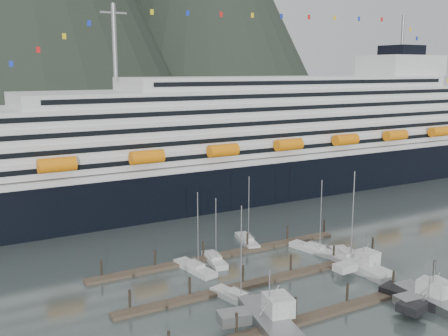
{
  "coord_description": "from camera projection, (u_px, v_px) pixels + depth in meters",
  "views": [
    {
      "loc": [
        -47.77,
        -59.6,
        32.19
      ],
      "look_at": [
        -1.09,
        22.0,
        14.42
      ],
      "focal_mm": 42.0,
      "sensor_mm": 36.0,
      "label": 1
    }
  ],
  "objects": [
    {
      "name": "trawler_b",
      "position": [
        268.0,
        318.0,
        66.66
      ],
      "size": [
        10.09,
        13.05,
        8.16
      ],
      "rotation": [
        0.0,
        0.0,
        1.36
      ],
      "color": "gray",
      "rests_on": "ground"
    },
    {
      "name": "sailboat_h",
      "position": [
        348.0,
        258.0,
        89.38
      ],
      "size": [
        6.02,
        10.6,
        16.29
      ],
      "rotation": [
        0.0,
        0.0,
        1.25
      ],
      "color": "#B1B1B1",
      "rests_on": "ground"
    },
    {
      "name": "sailboat_b",
      "position": [
        237.0,
        298.0,
        73.85
      ],
      "size": [
        4.2,
        9.24,
        14.42
      ],
      "rotation": [
        0.0,
        0.0,
        1.79
      ],
      "color": "#B1B1B1",
      "rests_on": "ground"
    },
    {
      "name": "dock_far",
      "position": [
        222.0,
        255.0,
        91.35
      ],
      "size": [
        48.18,
        2.28,
        3.2
      ],
      "color": "#41362A",
      "rests_on": "ground"
    },
    {
      "name": "sailboat_e",
      "position": [
        195.0,
        268.0,
        84.81
      ],
      "size": [
        3.7,
        9.42,
        13.69
      ],
      "rotation": [
        0.0,
        0.0,
        1.72
      ],
      "color": "#B1B1B1",
      "rests_on": "ground"
    },
    {
      "name": "dock_mid",
      "position": [
        264.0,
        280.0,
        80.26
      ],
      "size": [
        48.18,
        2.28,
        3.2
      ],
      "color": "#41362A",
      "rests_on": "ground"
    },
    {
      "name": "cruise_ship",
      "position": [
        264.0,
        146.0,
        139.39
      ],
      "size": [
        210.0,
        30.4,
        50.3
      ],
      "color": "black",
      "rests_on": "ground"
    },
    {
      "name": "sailboat_g",
      "position": [
        247.0,
        241.0,
        98.44
      ],
      "size": [
        4.56,
        9.43,
        13.37
      ],
      "rotation": [
        0.0,
        0.0,
        1.31
      ],
      "color": "#B1B1B1",
      "rests_on": "ground"
    },
    {
      "name": "sailboat_f",
      "position": [
        215.0,
        260.0,
        88.5
      ],
      "size": [
        3.79,
        8.29,
        11.79
      ],
      "rotation": [
        0.0,
        0.0,
        1.38
      ],
      "color": "#B1B1B1",
      "rests_on": "ground"
    },
    {
      "name": "sailboat_d",
      "position": [
        315.0,
        250.0,
        93.51
      ],
      "size": [
        4.64,
        10.51,
        13.75
      ],
      "rotation": [
        0.0,
        0.0,
        1.8
      ],
      "color": "#B1B1B1",
      "rests_on": "ground"
    },
    {
      "name": "ground",
      "position": [
        301.0,
        283.0,
        80.12
      ],
      "size": [
        1600.0,
        1600.0,
        0.0
      ],
      "primitive_type": "plane",
      "color": "#465351",
      "rests_on": "ground"
    },
    {
      "name": "dock_near",
      "position": [
        319.0,
        314.0,
        69.17
      ],
      "size": [
        48.18,
        2.28,
        3.2
      ],
      "color": "#41362A",
      "rests_on": "ground"
    },
    {
      "name": "trawler_d",
      "position": [
        431.0,
        299.0,
        72.46
      ],
      "size": [
        8.85,
        11.94,
        6.97
      ],
      "rotation": [
        0.0,
        0.0,
        1.5
      ],
      "color": "gray",
      "rests_on": "ground"
    },
    {
      "name": "trawler_c",
      "position": [
        428.0,
        300.0,
        72.08
      ],
      "size": [
        10.19,
        13.77,
        6.79
      ],
      "rotation": [
        0.0,
        0.0,
        1.83
      ],
      "color": "black",
      "rests_on": "ground"
    },
    {
      "name": "trawler_e",
      "position": [
        362.0,
        266.0,
        84.45
      ],
      "size": [
        8.18,
        10.73,
        6.87
      ],
      "rotation": [
        0.0,
        0.0,
        1.61
      ],
      "color": "#B1B1B1",
      "rests_on": "ground"
    }
  ]
}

